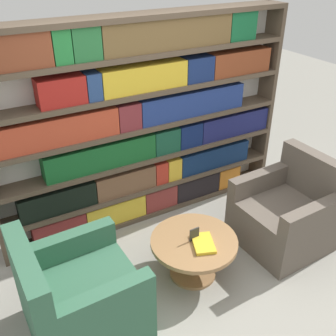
# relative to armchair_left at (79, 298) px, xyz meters

# --- Properties ---
(ground_plane) EXTENTS (14.00, 14.00, 0.00)m
(ground_plane) POSITION_rel_armchair_left_xyz_m (1.18, -0.23, -0.32)
(ground_plane) COLOR gray
(bookshelf) EXTENTS (3.22, 0.30, 2.16)m
(bookshelf) POSITION_rel_armchair_left_xyz_m (1.19, 1.16, 0.76)
(bookshelf) COLOR silver
(bookshelf) RESTS_ON ground_plane
(armchair_left) EXTENTS (0.87, 0.84, 0.91)m
(armchair_left) POSITION_rel_armchair_left_xyz_m (0.00, 0.00, 0.00)
(armchair_left) COLOR #336047
(armchair_left) RESTS_ON ground_plane
(armchair_right) EXTENTS (0.88, 0.85, 0.91)m
(armchair_right) POSITION_rel_armchair_left_xyz_m (2.18, 0.00, 0.00)
(armchair_right) COLOR brown
(armchair_right) RESTS_ON ground_plane
(coffee_table) EXTENTS (0.78, 0.78, 0.41)m
(coffee_table) POSITION_rel_armchair_left_xyz_m (1.09, 0.05, -0.02)
(coffee_table) COLOR olive
(coffee_table) RESTS_ON ground_plane
(table_sign) EXTENTS (0.09, 0.06, 0.12)m
(table_sign) POSITION_rel_armchair_left_xyz_m (1.09, 0.05, 0.14)
(table_sign) COLOR black
(table_sign) RESTS_ON coffee_table
(stray_book) EXTENTS (0.26, 0.32, 0.03)m
(stray_book) POSITION_rel_armchair_left_xyz_m (1.13, -0.04, 0.11)
(stray_book) COLOR gold
(stray_book) RESTS_ON coffee_table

